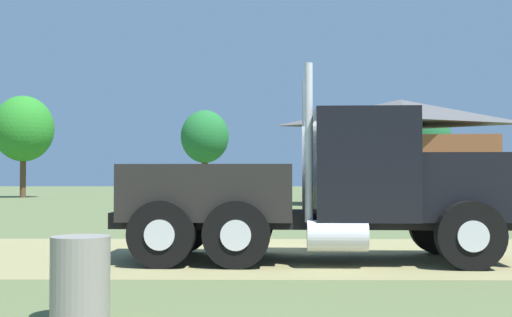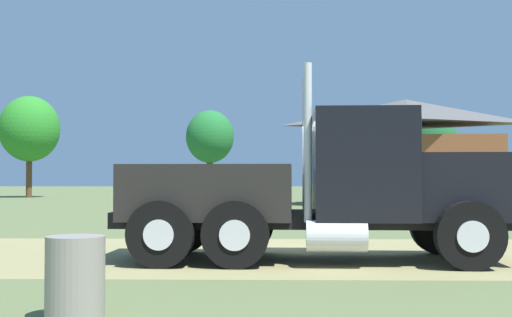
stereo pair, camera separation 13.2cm
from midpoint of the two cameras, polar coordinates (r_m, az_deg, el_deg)
ground_plane at (r=12.85m, az=2.94°, el=-8.38°), size 200.00×200.00×0.00m
dirt_track at (r=12.85m, az=2.94°, el=-8.37°), size 120.00×6.38×0.01m
truck_foreground_white at (r=11.86m, az=5.46°, el=-2.75°), size 7.18×2.79×3.43m
steel_barrel at (r=7.18m, az=-15.63°, el=-10.08°), size 0.62×0.62×0.88m
shed_building at (r=37.07m, az=12.45°, el=0.41°), size 10.48×6.52×5.85m
tree_left at (r=52.39m, az=-19.73°, el=2.45°), size 4.52×4.52×7.70m
tree_mid at (r=46.23m, az=-4.58°, el=1.88°), size 3.39×3.39×6.28m
tree_right at (r=50.28m, az=13.98°, el=1.73°), size 4.67×4.67×7.04m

